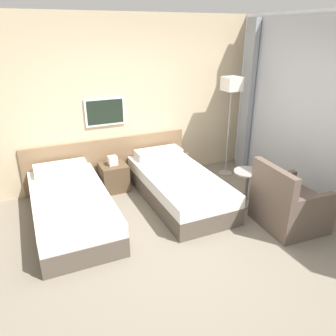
% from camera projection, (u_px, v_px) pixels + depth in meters
% --- Properties ---
extents(ground_plane, '(16.00, 16.00, 0.00)m').
position_uv_depth(ground_plane, '(186.00, 243.00, 4.06)').
color(ground_plane, slate).
extents(wall_headboard, '(10.00, 0.10, 2.70)m').
position_uv_depth(wall_headboard, '(126.00, 106.00, 5.36)').
color(wall_headboard, '#C6B28E').
rests_on(wall_headboard, ground_plane).
extents(bed_near_door, '(0.97, 2.05, 0.57)m').
position_uv_depth(bed_near_door, '(71.00, 207.00, 4.43)').
color(bed_near_door, brown).
rests_on(bed_near_door, ground_plane).
extents(bed_near_window, '(0.97, 2.05, 0.57)m').
position_uv_depth(bed_near_window, '(178.00, 186.00, 5.04)').
color(bed_near_window, brown).
rests_on(bed_near_window, ground_plane).
extents(nightstand, '(0.42, 0.43, 0.58)m').
position_uv_depth(nightstand, '(114.00, 176.00, 5.36)').
color(nightstand, brown).
rests_on(nightstand, ground_plane).
extents(floor_lamp, '(0.28, 0.28, 1.74)m').
position_uv_depth(floor_lamp, '(231.00, 91.00, 5.47)').
color(floor_lamp, '#9E9993').
rests_on(floor_lamp, ground_plane).
extents(side_table, '(0.41, 0.41, 0.55)m').
position_uv_depth(side_table, '(247.00, 182.00, 4.82)').
color(side_table, gray).
rests_on(side_table, ground_plane).
extents(armchair, '(0.81, 0.85, 0.89)m').
position_uv_depth(armchair, '(288.00, 206.00, 4.34)').
color(armchair, brown).
rests_on(armchair, ground_plane).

